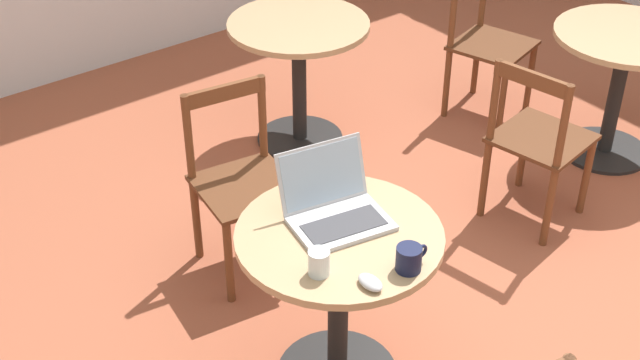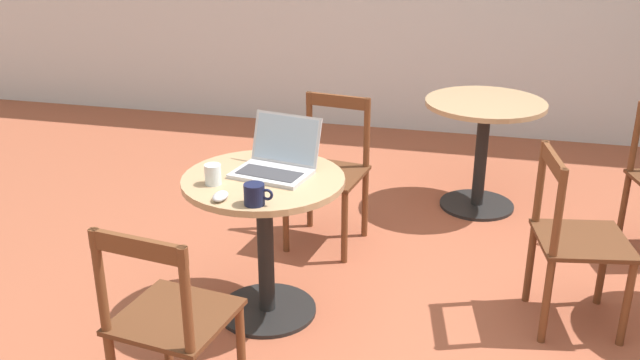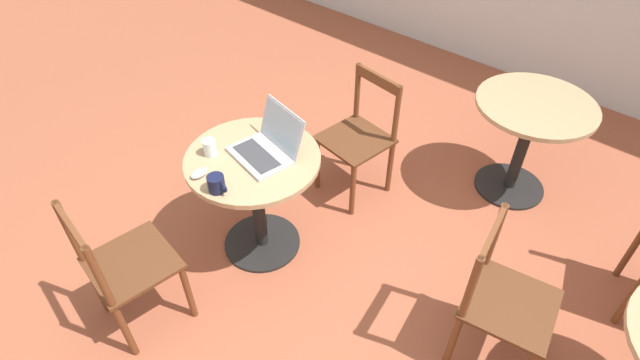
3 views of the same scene
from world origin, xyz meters
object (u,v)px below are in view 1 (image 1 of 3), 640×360
(drinking_glass, at_px, (319,263))
(chair_near_back, at_px, (242,183))
(mouse, at_px, (370,282))
(cafe_table_mid, at_px, (621,67))
(cafe_table_far, at_px, (299,56))
(laptop, at_px, (335,207))
(mug, at_px, (409,258))
(cafe_table_near, at_px, (339,275))
(chair_mid_back, at_px, (486,44))
(chair_mid_left, at_px, (537,142))

(drinking_glass, bearing_deg, chair_near_back, 72.09)
(chair_near_back, bearing_deg, mouse, -101.01)
(cafe_table_mid, height_order, drinking_glass, drinking_glass)
(cafe_table_mid, distance_m, cafe_table_far, 1.66)
(cafe_table_far, bearing_deg, cafe_table_mid, -42.07)
(laptop, relative_size, drinking_glass, 4.26)
(mouse, xyz_separation_m, mug, (0.16, -0.01, 0.03))
(cafe_table_far, bearing_deg, cafe_table_near, -121.92)
(cafe_table_mid, height_order, cafe_table_far, same)
(drinking_glass, bearing_deg, mug, -33.41)
(cafe_table_near, xyz_separation_m, chair_mid_back, (1.96, 1.13, -0.09))
(chair_mid_back, relative_size, mug, 6.77)
(chair_near_back, distance_m, laptop, 0.81)
(cafe_table_far, height_order, laptop, laptop)
(cafe_table_near, xyz_separation_m, laptop, (0.04, 0.08, 0.24))
(chair_mid_left, xyz_separation_m, mouse, (-1.48, -0.53, 0.29))
(mouse, bearing_deg, chair_mid_left, 19.84)
(chair_mid_back, bearing_deg, drinking_glass, -149.70)
(cafe_table_mid, bearing_deg, chair_near_back, 168.46)
(chair_mid_back, bearing_deg, laptop, -151.29)
(chair_mid_back, distance_m, drinking_glass, 2.51)
(cafe_table_mid, relative_size, chair_near_back, 0.88)
(drinking_glass, bearing_deg, laptop, 41.85)
(chair_near_back, xyz_separation_m, chair_mid_back, (1.85, 0.32, 0.00))
(cafe_table_far, xyz_separation_m, chair_mid_left, (0.44, -1.25, -0.09))
(chair_mid_left, bearing_deg, cafe_table_far, 109.53)
(cafe_table_mid, xyz_separation_m, mug, (-2.11, -0.68, 0.24))
(cafe_table_far, xyz_separation_m, laptop, (-0.90, -1.43, 0.24))
(chair_mid_back, relative_size, drinking_glass, 9.25)
(laptop, height_order, mouse, laptop)
(chair_mid_left, distance_m, drinking_glass, 1.65)
(chair_mid_back, distance_m, mouse, 2.51)
(chair_mid_back, height_order, mug, chair_mid_back)
(cafe_table_near, distance_m, cafe_table_far, 1.77)
(chair_mid_left, xyz_separation_m, laptop, (-1.34, -0.18, 0.33))
(mug, bearing_deg, chair_near_back, 87.06)
(chair_near_back, bearing_deg, cafe_table_near, -98.15)
(cafe_table_far, distance_m, drinking_glass, 2.00)
(chair_near_back, height_order, laptop, laptop)
(cafe_table_far, relative_size, drinking_glass, 8.11)
(cafe_table_near, relative_size, mug, 5.94)
(cafe_table_near, distance_m, cafe_table_mid, 2.21)
(cafe_table_near, bearing_deg, drinking_glass, -145.70)
(mug, height_order, drinking_glass, drinking_glass)
(cafe_table_near, bearing_deg, chair_near_back, 81.85)
(chair_mid_back, relative_size, mouse, 8.40)
(chair_near_back, relative_size, drinking_glass, 9.25)
(cafe_table_near, xyz_separation_m, mug, (0.06, -0.29, 0.24))
(cafe_table_mid, distance_m, mouse, 2.37)
(chair_near_back, bearing_deg, drinking_glass, -107.91)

